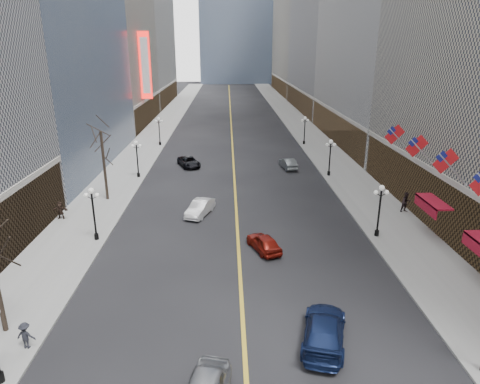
{
  "coord_description": "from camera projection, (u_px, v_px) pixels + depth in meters",
  "views": [
    {
      "loc": [
        -0.81,
        -2.82,
        15.42
      ],
      "look_at": [
        -0.14,
        19.57,
        7.76
      ],
      "focal_mm": 32.0,
      "sensor_mm": 36.0,
      "label": 1
    }
  ],
  "objects": [
    {
      "name": "tree_west_far",
      "position": [
        102.0,
        142.0,
        43.11
      ],
      "size": [
        3.6,
        3.6,
        7.92
      ],
      "color": "#2D231C",
      "rests_on": "sidewalk_west"
    },
    {
      "name": "streetlamp_east_1",
      "position": [
        380.0,
        205.0,
        35.45
      ],
      "size": [
        1.26,
        0.44,
        4.52
      ],
      "color": "black",
      "rests_on": "sidewalk_east"
    },
    {
      "name": "flag_4",
      "position": [
        419.0,
        148.0,
        36.02
      ],
      "size": [
        2.87,
        0.12,
        2.87
      ],
      "color": "#B2B2B7",
      "rests_on": "ground"
    },
    {
      "name": "ped_west_far",
      "position": [
        60.0,
        210.0,
        39.66
      ],
      "size": [
        1.59,
        0.54,
        1.69
      ],
      "primitive_type": "imported",
      "rotation": [
        0.0,
        0.0,
        -0.06
      ],
      "color": "black",
      "rests_on": "sidewalk_west"
    },
    {
      "name": "streetlamp_east_3",
      "position": [
        305.0,
        127.0,
        69.5
      ],
      "size": [
        1.26,
        0.44,
        4.52
      ],
      "color": "black",
      "rests_on": "sidewalk_east"
    },
    {
      "name": "streetlamp_west_1",
      "position": [
        93.0,
        208.0,
        34.78
      ],
      "size": [
        1.26,
        0.44,
        4.52
      ],
      "color": "black",
      "rests_on": "sidewalk_west"
    },
    {
      "name": "car_nb_mid",
      "position": [
        200.0,
        208.0,
        41.01
      ],
      "size": [
        2.88,
        4.59,
        1.43
      ],
      "primitive_type": "imported",
      "rotation": [
        0.0,
        0.0,
        -0.34
      ],
      "color": "#B9B9BB",
      "rests_on": "ground"
    },
    {
      "name": "sidewalk_west",
      "position": [
        151.0,
        140.0,
        73.46
      ],
      "size": [
        6.0,
        230.0,
        0.15
      ],
      "primitive_type": "cube",
      "color": "gray",
      "rests_on": "ground"
    },
    {
      "name": "flag_5",
      "position": [
        396.0,
        136.0,
        40.75
      ],
      "size": [
        2.87,
        0.12,
        2.87
      ],
      "color": "#B2B2B7",
      "rests_on": "ground"
    },
    {
      "name": "streetlamp_east_2",
      "position": [
        330.0,
        154.0,
        52.47
      ],
      "size": [
        1.26,
        0.44,
        4.52
      ],
      "color": "black",
      "rests_on": "sidewalk_east"
    },
    {
      "name": "streetlamp_west_3",
      "position": [
        159.0,
        128.0,
        68.83
      ],
      "size": [
        1.26,
        0.44,
        4.52
      ],
      "color": "black",
      "rests_on": "sidewalk_west"
    },
    {
      "name": "awning_c",
      "position": [
        431.0,
        203.0,
        35.51
      ],
      "size": [
        1.4,
        4.0,
        0.93
      ],
      "color": "maroon",
      "rests_on": "ground"
    },
    {
      "name": "car_nb_far",
      "position": [
        189.0,
        162.0,
        57.54
      ],
      "size": [
        3.79,
        5.25,
        1.33
      ],
      "primitive_type": "imported",
      "rotation": [
        0.0,
        0.0,
        0.37
      ],
      "color": "black",
      "rests_on": "ground"
    },
    {
      "name": "lane_line",
      "position": [
        231.0,
        130.0,
        83.34
      ],
      "size": [
        0.25,
        200.0,
        0.02
      ],
      "primitive_type": "cube",
      "color": "gold",
      "rests_on": "ground"
    },
    {
      "name": "car_sb_far",
      "position": [
        288.0,
        164.0,
        56.54
      ],
      "size": [
        2.11,
        4.38,
        1.38
      ],
      "primitive_type": "imported",
      "rotation": [
        0.0,
        0.0,
        3.3
      ],
      "color": "#575D60",
      "rests_on": "ground"
    },
    {
      "name": "theatre_marquee",
      "position": [
        145.0,
        66.0,
        79.01
      ],
      "size": [
        2.0,
        0.55,
        12.0
      ],
      "color": "red",
      "rests_on": "ground"
    },
    {
      "name": "ped_west_walk",
      "position": [
        26.0,
        335.0,
        22.61
      ],
      "size": [
        1.02,
        0.51,
        1.52
      ],
      "primitive_type": "imported",
      "rotation": [
        0.0,
        0.0,
        3.03
      ],
      "color": "black",
      "rests_on": "sidewalk_west"
    },
    {
      "name": "streetlamp_west_2",
      "position": [
        137.0,
        155.0,
        51.8
      ],
      "size": [
        1.26,
        0.44,
        4.52
      ],
      "color": "black",
      "rests_on": "sidewalk_west"
    },
    {
      "name": "car_sb_near",
      "position": [
        324.0,
        330.0,
        23.23
      ],
      "size": [
        3.57,
        5.86,
        1.59
      ],
      "primitive_type": "imported",
      "rotation": [
        0.0,
        0.0,
        2.88
      ],
      "color": "#131F48",
      "rests_on": "ground"
    },
    {
      "name": "ped_east_walk",
      "position": [
        406.0,
        202.0,
        41.25
      ],
      "size": [
        1.07,
        0.76,
        1.98
      ],
      "primitive_type": "imported",
      "rotation": [
        0.0,
        0.0,
        0.26
      ],
      "color": "black",
      "rests_on": "sidewalk_east"
    },
    {
      "name": "flag_3",
      "position": [
        448.0,
        163.0,
        31.29
      ],
      "size": [
        2.87,
        0.12,
        2.87
      ],
      "color": "#B2B2B7",
      "rests_on": "ground"
    },
    {
      "name": "bldg_east_c",
      "position": [
        356.0,
        7.0,
        100.96
      ],
      "size": [
        26.6,
        40.6,
        48.8
      ],
      "color": "#959598",
      "rests_on": "ground"
    },
    {
      "name": "car_sb_mid",
      "position": [
        264.0,
        242.0,
        33.85
      ],
      "size": [
        2.94,
        4.31,
        1.36
      ],
      "primitive_type": "imported",
      "rotation": [
        0.0,
        0.0,
        3.51
      ],
      "color": "maroon",
      "rests_on": "ground"
    },
    {
      "name": "sidewalk_east",
      "position": [
        313.0,
        139.0,
        74.26
      ],
      "size": [
        6.0,
        230.0,
        0.15
      ],
      "primitive_type": "cube",
      "color": "gray",
      "rests_on": "ground"
    }
  ]
}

